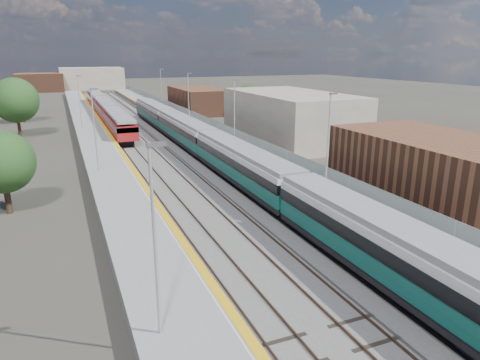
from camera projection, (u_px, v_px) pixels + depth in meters
ground at (167, 142)px, 57.74m from camera, size 320.00×320.00×0.00m
ballast_bed at (147, 139)px, 59.12m from camera, size 10.50×155.00×0.06m
tracks at (149, 136)px, 60.80m from camera, size 8.96×160.00×0.17m
platform_right at (199, 132)px, 61.75m from camera, size 4.70×155.00×8.52m
platform_left at (95, 139)px, 56.46m from camera, size 4.30×155.00×8.52m
buildings at (35, 56)px, 126.43m from camera, size 72.00×185.50×40.00m
green_train at (209, 144)px, 45.89m from camera, size 2.71×75.55×2.98m
red_train at (105, 109)px, 76.37m from camera, size 2.66×54.06×3.36m
tree_a at (2, 162)px, 30.68m from camera, size 4.57×4.57×6.19m
tree_b at (15, 100)px, 58.82m from camera, size 6.15×6.15×8.33m
tree_c at (21, 97)px, 72.64m from camera, size 5.07×5.07×6.87m
tree_d at (248, 96)px, 80.02m from camera, size 4.39×4.39×5.95m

